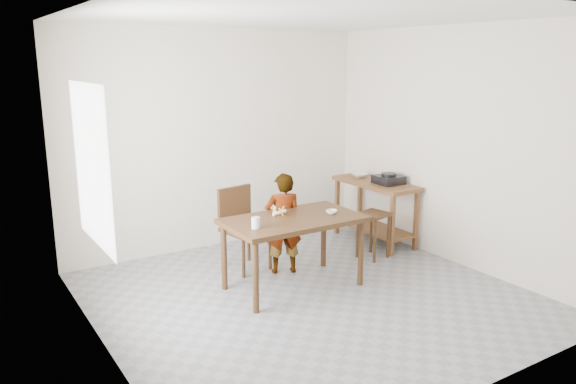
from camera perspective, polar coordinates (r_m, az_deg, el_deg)
floor at (r=5.74m, az=2.19°, el=-10.75°), size 4.00×4.00×0.04m
ceiling at (r=5.26m, az=2.47°, el=17.68°), size 4.00×4.00×0.04m
wall_back at (r=7.06m, az=-7.14°, el=5.32°), size 4.00×0.04×2.70m
wall_front at (r=3.89m, az=19.60°, el=-1.89°), size 4.00×0.04×2.70m
wall_left at (r=4.51m, az=-19.23°, el=0.16°), size 0.04×4.00×2.70m
wall_right at (r=6.68m, az=16.73°, el=4.41°), size 0.04×4.00×2.70m
window_pane at (r=4.68m, az=-19.36°, el=2.49°), size 0.02×1.10×1.30m
dining_table at (r=5.82m, az=0.53°, el=-6.19°), size 1.40×0.80×0.75m
prep_counter at (r=7.35m, az=8.81°, el=-1.98°), size 0.50×1.20×0.80m
child at (r=6.17m, az=-0.51°, el=-3.21°), size 0.48×0.40×1.13m
dining_chair at (r=6.31m, az=-4.29°, el=-3.83°), size 0.52×0.52×0.92m
stool at (r=6.79m, az=8.62°, el=-4.35°), size 0.37×0.37×0.56m
glass_tumbler at (r=5.36m, az=-3.29°, el=-3.13°), size 0.10×0.10×0.11m
small_bowl at (r=5.87m, az=4.44°, el=-2.03°), size 0.16×0.16×0.04m
banana at (r=5.80m, az=-0.88°, el=-2.06°), size 0.18×0.13×0.06m
serving_bowl at (r=7.48m, az=7.28°, el=1.69°), size 0.24×0.24×0.05m
gas_burner at (r=7.14m, az=10.18°, el=1.25°), size 0.32×0.32×0.10m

